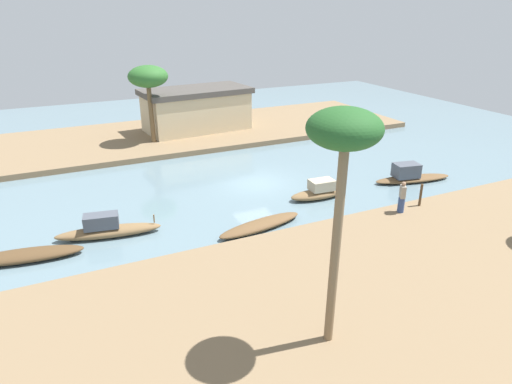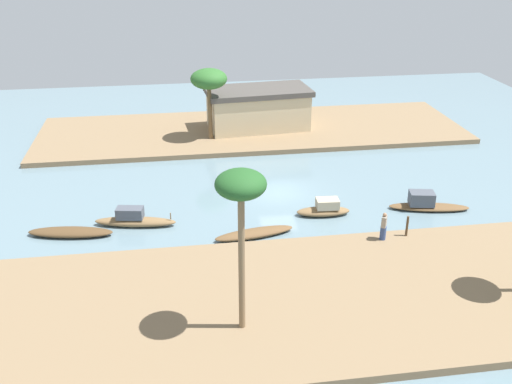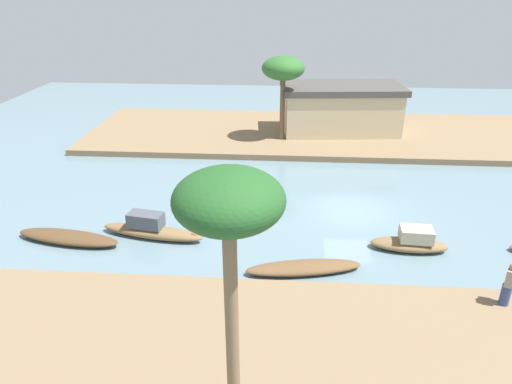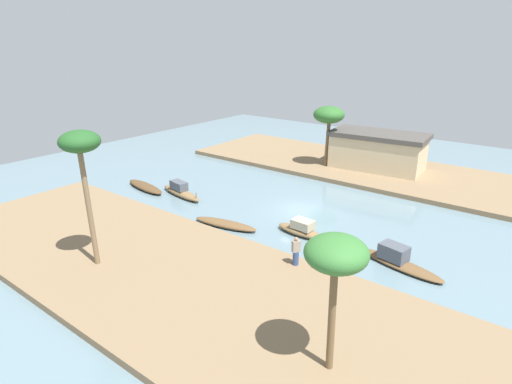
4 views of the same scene
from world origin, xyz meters
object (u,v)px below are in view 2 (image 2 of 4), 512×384
Objects in this scene: sampan_with_red_awning at (70,232)px; sampan_midstream at (324,209)px; mooring_post at (407,226)px; palm_tree_left_near at (241,192)px; sampan_near_left_bank at (426,204)px; sampan_upstream_small at (254,233)px; person_on_near_bank at (384,227)px; palm_tree_right_tall at (209,80)px; riverside_building at (258,108)px; sampan_open_hull at (134,220)px.

sampan_midstream is (15.87, 0.42, 0.18)m from sampan_with_red_awning.
sampan_midstream is 5.69m from mooring_post.
sampan_near_left_bank is at bearing 38.86° from palm_tree_left_near.
sampan_upstream_small is 7.62m from person_on_near_bank.
sampan_midstream is 16.86m from palm_tree_right_tall.
mooring_post is 0.16× the size of palm_tree_left_near.
mooring_post is (-2.94, -3.89, 0.62)m from sampan_near_left_bank.
palm_tree_left_near is 29.07m from riverside_building.
palm_tree_left_near reaches higher than sampan_with_red_awning.
sampan_near_left_bank reaches higher than sampan_with_red_awning.
riverside_building reaches higher than person_on_near_bank.
palm_tree_right_tall reaches higher than sampan_upstream_small.
sampan_near_left_bank is 6.83m from sampan_midstream.
palm_tree_left_near is at bearing -117.52° from sampan_midstream.
sampan_near_left_bank is 1.02× the size of sampan_with_red_awning.
mooring_post is 14.18m from palm_tree_left_near.
palm_tree_right_tall is (-8.55, 19.16, 4.25)m from person_on_near_bank.
sampan_open_hull reaches higher than sampan_upstream_small.
sampan_open_hull reaches higher than sampan_with_red_awning.
riverside_building is at bearing 60.12° from sampan_with_red_awning.
sampan_midstream is at bearing 58.79° from palm_tree_left_near.
sampan_midstream is 2.78× the size of mooring_post.
person_on_near_bank is at bearing -57.70° from sampan_midstream.
sampan_midstream is 0.37× the size of riverside_building.
sampan_midstream is at bearing 58.79° from person_on_near_bank.
sampan_near_left_bank reaches higher than sampan_open_hull.
mooring_post is 21.92m from palm_tree_right_tall.
person_on_near_bank reaches higher than sampan_midstream.
mooring_post is 21.90m from riverside_building.
palm_tree_left_near reaches higher than sampan_open_hull.
palm_tree_right_tall is (-6.19, 14.85, 5.04)m from sampan_midstream.
palm_tree_right_tall reaches higher than mooring_post.
sampan_midstream is 14.71m from palm_tree_left_near.
sampan_midstream is at bearing 8.58° from sampan_open_hull.
riverside_building is at bearing 127.66° from sampan_near_left_bank.
palm_tree_right_tall is (-1.30, 17.00, 5.24)m from sampan_upstream_small.
sampan_midstream is 0.59× the size of palm_tree_right_tall.
sampan_midstream is 0.70× the size of sampan_upstream_small.
palm_tree_right_tall is at bearing 116.33° from sampan_midstream.
sampan_near_left_bank is at bearing -68.60° from riverside_building.
palm_tree_left_near is at bearing -105.12° from riverside_building.
sampan_near_left_bank is at bearing -49.18° from palm_tree_right_tall.
mooring_post reaches higher than sampan_open_hull.
person_on_near_bank is (18.22, -3.90, 0.97)m from sampan_with_red_awning.
palm_tree_left_near is 1.29× the size of palm_tree_right_tall.
sampan_with_red_awning is at bearing -122.36° from palm_tree_right_tall.
palm_tree_left_near is (-6.76, -11.17, 6.79)m from sampan_midstream.
palm_tree_right_tall is at bearing -158.93° from riverside_building.
sampan_near_left_bank is 22.69m from sampan_with_red_awning.
palm_tree_left_near reaches higher than mooring_post.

